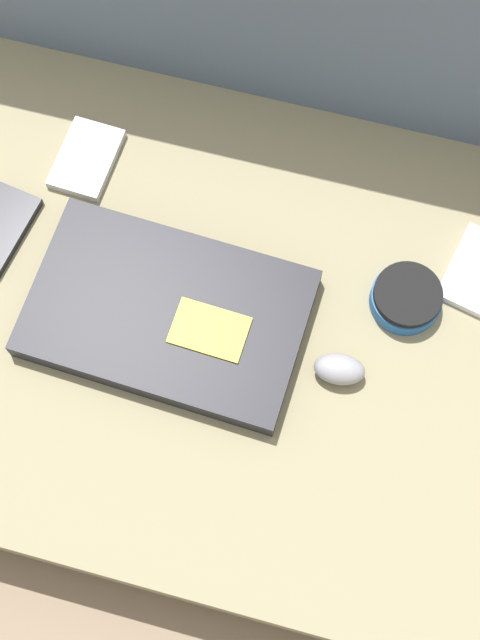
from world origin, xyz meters
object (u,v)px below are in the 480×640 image
speaker_puck (406,298)px  phone_small (87,159)px  phone_silver (476,270)px  computer_mouse (339,369)px  laptop (168,313)px

speaker_puck → phone_small: 0.46m
phone_silver → speaker_puck: bearing=-127.7°
computer_mouse → phone_silver: 0.22m
computer_mouse → phone_small: 0.44m
phone_small → phone_silver: bearing=0.3°
computer_mouse → speaker_puck: size_ratio=0.74×
computer_mouse → phone_silver: size_ratio=0.53×
laptop → computer_mouse: bearing=-1.6°
computer_mouse → speaker_puck: bearing=56.1°
laptop → phone_small: 0.25m
laptop → phone_silver: 0.39m
laptop → phone_silver: size_ratio=2.80×
computer_mouse → phone_small: computer_mouse is taller
laptop → phone_small: laptop is taller
computer_mouse → speaker_puck: 0.13m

